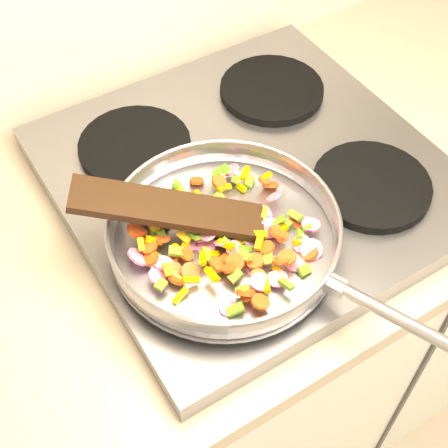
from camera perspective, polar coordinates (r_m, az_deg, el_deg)
cooktop at (r=1.05m, az=2.33°, el=4.32°), size 0.60×0.60×0.04m
grate_fl at (r=0.90m, az=-0.17°, el=-3.41°), size 0.19×0.19×0.02m
grate_fr at (r=1.02m, az=13.33°, el=3.44°), size 0.19×0.19×0.02m
grate_bl at (r=1.07m, az=-8.16°, el=7.07°), size 0.19×0.19×0.02m
grate_br at (r=1.17m, az=4.38°, el=12.15°), size 0.19×0.19×0.02m
saute_pan at (r=0.89m, az=0.13°, el=-0.70°), size 0.37×0.51×0.05m
vegetable_heap at (r=0.89m, az=-0.07°, el=-1.15°), size 0.28×0.27×0.05m
wooden_spatula at (r=0.88m, az=-5.08°, el=1.43°), size 0.26×0.19×0.08m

